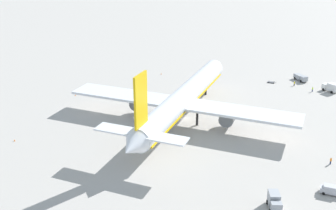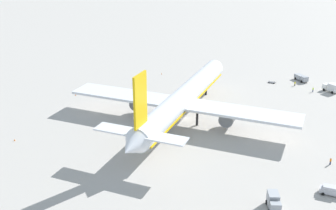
% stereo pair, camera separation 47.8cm
% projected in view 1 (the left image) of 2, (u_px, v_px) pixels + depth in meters
% --- Properties ---
extents(ground_plane, '(600.00, 600.00, 0.00)m').
position_uv_depth(ground_plane, '(184.00, 118.00, 122.58)').
color(ground_plane, '#ADA8A0').
extents(airliner, '(72.46, 68.03, 22.34)m').
position_uv_depth(airliner, '(183.00, 99.00, 118.90)').
color(airliner, silver).
rests_on(airliner, ground).
extents(service_truck_1, '(5.15, 4.22, 3.10)m').
position_uv_depth(service_truck_1, '(274.00, 201.00, 81.12)').
color(service_truck_1, '#999EA5').
rests_on(service_truck_1, ground).
extents(service_truck_2, '(4.32, 5.84, 3.13)m').
position_uv_depth(service_truck_2, '(331.00, 87.00, 143.48)').
color(service_truck_2, white).
rests_on(service_truck_2, ground).
extents(service_truck_3, '(5.48, 6.13, 2.26)m').
position_uv_depth(service_truck_3, '(301.00, 77.00, 154.85)').
color(service_truck_3, '#999EA5').
rests_on(service_truck_3, ground).
extents(service_van, '(2.73, 4.97, 1.97)m').
position_uv_depth(service_van, '(332.00, 190.00, 85.81)').
color(service_van, silver).
rests_on(service_van, ground).
extents(baggage_cart_0, '(1.98, 3.21, 0.40)m').
position_uv_depth(baggage_cart_0, '(271.00, 82.00, 152.88)').
color(baggage_cart_0, '#595B60').
rests_on(baggage_cart_0, ground).
extents(ground_worker_0, '(0.56, 0.56, 1.69)m').
position_uv_depth(ground_worker_0, '(331.00, 161.00, 97.38)').
color(ground_worker_0, navy).
rests_on(ground_worker_0, ground).
extents(ground_worker_1, '(0.52, 0.52, 1.68)m').
position_uv_depth(ground_worker_1, '(294.00, 83.00, 149.52)').
color(ground_worker_1, black).
rests_on(ground_worker_1, ground).
extents(ground_worker_3, '(0.56, 0.56, 1.74)m').
position_uv_depth(ground_worker_3, '(312.00, 89.00, 143.66)').
color(ground_worker_3, navy).
rests_on(ground_worker_3, ground).
extents(traffic_cone_1, '(0.36, 0.36, 0.55)m').
position_uv_depth(traffic_cone_1, '(14.00, 140.00, 108.72)').
color(traffic_cone_1, orange).
rests_on(traffic_cone_1, ground).
extents(traffic_cone_2, '(0.36, 0.36, 0.55)m').
position_uv_depth(traffic_cone_2, '(75.00, 95.00, 140.22)').
color(traffic_cone_2, orange).
rests_on(traffic_cone_2, ground).
extents(traffic_cone_3, '(0.36, 0.36, 0.55)m').
position_uv_depth(traffic_cone_3, '(161.00, 74.00, 162.32)').
color(traffic_cone_3, orange).
rests_on(traffic_cone_3, ground).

